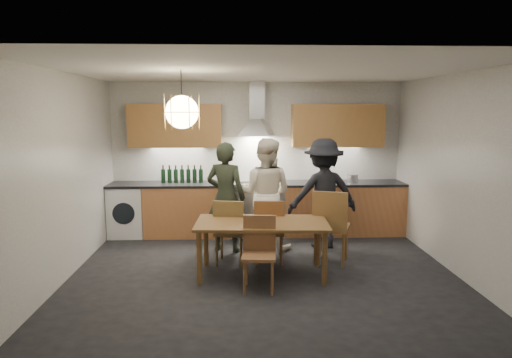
{
  "coord_description": "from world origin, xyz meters",
  "views": [
    {
      "loc": [
        -0.33,
        -5.69,
        2.13
      ],
      "look_at": [
        -0.08,
        0.4,
        1.2
      ],
      "focal_mm": 32.0,
      "sensor_mm": 36.0,
      "label": 1
    }
  ],
  "objects_px": {
    "stock_pot": "(353,178)",
    "mixing_bowl": "(329,181)",
    "dining_table": "(262,228)",
    "chair_front": "(259,247)",
    "person_mid": "(265,194)",
    "person_right": "(323,193)",
    "chair_back_left": "(230,228)",
    "person_left": "(226,197)",
    "wine_bottles": "(182,174)"
  },
  "relations": [
    {
      "from": "person_left",
      "to": "stock_pot",
      "type": "height_order",
      "value": "person_left"
    },
    {
      "from": "chair_front",
      "to": "dining_table",
      "type": "bearing_deg",
      "value": 87.88
    },
    {
      "from": "person_mid",
      "to": "mixing_bowl",
      "type": "distance_m",
      "value": 1.32
    },
    {
      "from": "person_left",
      "to": "stock_pot",
      "type": "xyz_separation_m",
      "value": [
        2.15,
        0.91,
        0.13
      ]
    },
    {
      "from": "mixing_bowl",
      "to": "dining_table",
      "type": "bearing_deg",
      "value": -123.48
    },
    {
      "from": "dining_table",
      "to": "chair_front",
      "type": "distance_m",
      "value": 0.45
    },
    {
      "from": "person_mid",
      "to": "mixing_bowl",
      "type": "height_order",
      "value": "person_mid"
    },
    {
      "from": "person_mid",
      "to": "person_right",
      "type": "distance_m",
      "value": 0.9
    },
    {
      "from": "chair_back_left",
      "to": "stock_pot",
      "type": "xyz_separation_m",
      "value": [
        2.08,
        1.56,
        0.44
      ]
    },
    {
      "from": "person_right",
      "to": "chair_back_left",
      "type": "bearing_deg",
      "value": 20.68
    },
    {
      "from": "chair_back_left",
      "to": "person_right",
      "type": "relative_size",
      "value": 0.54
    },
    {
      "from": "dining_table",
      "to": "person_left",
      "type": "distance_m",
      "value": 1.18
    },
    {
      "from": "person_left",
      "to": "wine_bottles",
      "type": "distance_m",
      "value": 1.25
    },
    {
      "from": "chair_front",
      "to": "person_mid",
      "type": "relative_size",
      "value": 0.51
    },
    {
      "from": "chair_front",
      "to": "stock_pot",
      "type": "xyz_separation_m",
      "value": [
        1.72,
        2.39,
        0.46
      ]
    },
    {
      "from": "person_left",
      "to": "wine_bottles",
      "type": "height_order",
      "value": "person_left"
    },
    {
      "from": "dining_table",
      "to": "person_mid",
      "type": "height_order",
      "value": "person_mid"
    },
    {
      "from": "person_right",
      "to": "stock_pot",
      "type": "relative_size",
      "value": 9.26
    },
    {
      "from": "stock_pot",
      "to": "dining_table",
      "type": "bearing_deg",
      "value": -130.19
    },
    {
      "from": "chair_front",
      "to": "person_left",
      "type": "xyz_separation_m",
      "value": [
        -0.43,
        1.48,
        0.33
      ]
    },
    {
      "from": "chair_back_left",
      "to": "chair_front",
      "type": "height_order",
      "value": "chair_back_left"
    },
    {
      "from": "dining_table",
      "to": "chair_back_left",
      "type": "distance_m",
      "value": 0.59
    },
    {
      "from": "mixing_bowl",
      "to": "stock_pot",
      "type": "relative_size",
      "value": 1.45
    },
    {
      "from": "chair_back_left",
      "to": "stock_pot",
      "type": "relative_size",
      "value": 5.04
    },
    {
      "from": "dining_table",
      "to": "person_right",
      "type": "relative_size",
      "value": 1.02
    },
    {
      "from": "chair_front",
      "to": "chair_back_left",
      "type": "bearing_deg",
      "value": 119.02
    },
    {
      "from": "chair_front",
      "to": "person_mid",
      "type": "bearing_deg",
      "value": 89.12
    },
    {
      "from": "chair_back_left",
      "to": "person_mid",
      "type": "bearing_deg",
      "value": -115.32
    },
    {
      "from": "mixing_bowl",
      "to": "wine_bottles",
      "type": "height_order",
      "value": "wine_bottles"
    },
    {
      "from": "person_right",
      "to": "wine_bottles",
      "type": "distance_m",
      "value": 2.41
    },
    {
      "from": "dining_table",
      "to": "person_right",
      "type": "xyz_separation_m",
      "value": [
        1.01,
        1.2,
        0.22
      ]
    },
    {
      "from": "dining_table",
      "to": "person_right",
      "type": "distance_m",
      "value": 1.59
    },
    {
      "from": "dining_table",
      "to": "person_left",
      "type": "xyz_separation_m",
      "value": [
        -0.49,
        1.05,
        0.2
      ]
    },
    {
      "from": "person_mid",
      "to": "person_left",
      "type": "bearing_deg",
      "value": 30.21
    },
    {
      "from": "dining_table",
      "to": "person_mid",
      "type": "distance_m",
      "value": 1.19
    },
    {
      "from": "chair_back_left",
      "to": "stock_pot",
      "type": "bearing_deg",
      "value": -133.37
    },
    {
      "from": "person_left",
      "to": "wine_bottles",
      "type": "xyz_separation_m",
      "value": [
        -0.76,
        0.96,
        0.22
      ]
    },
    {
      "from": "chair_back_left",
      "to": "person_left",
      "type": "height_order",
      "value": "person_left"
    },
    {
      "from": "person_mid",
      "to": "wine_bottles",
      "type": "xyz_separation_m",
      "value": [
        -1.37,
        0.85,
        0.19
      ]
    },
    {
      "from": "chair_front",
      "to": "person_right",
      "type": "height_order",
      "value": "person_right"
    },
    {
      "from": "stock_pot",
      "to": "mixing_bowl",
      "type": "bearing_deg",
      "value": -167.13
    },
    {
      "from": "person_right",
      "to": "mixing_bowl",
      "type": "height_order",
      "value": "person_right"
    },
    {
      "from": "chair_front",
      "to": "wine_bottles",
      "type": "relative_size",
      "value": 1.24
    },
    {
      "from": "chair_back_left",
      "to": "person_mid",
      "type": "height_order",
      "value": "person_mid"
    },
    {
      "from": "chair_back_left",
      "to": "person_right",
      "type": "xyz_separation_m",
      "value": [
        1.43,
        0.8,
        0.32
      ]
    },
    {
      "from": "dining_table",
      "to": "stock_pot",
      "type": "relative_size",
      "value": 9.41
    },
    {
      "from": "person_right",
      "to": "chair_front",
      "type": "bearing_deg",
      "value": 48.25
    },
    {
      "from": "dining_table",
      "to": "stock_pot",
      "type": "xyz_separation_m",
      "value": [
        1.66,
        1.97,
        0.34
      ]
    },
    {
      "from": "person_right",
      "to": "stock_pot",
      "type": "height_order",
      "value": "person_right"
    },
    {
      "from": "mixing_bowl",
      "to": "person_mid",
      "type": "bearing_deg",
      "value": -147.89
    }
  ]
}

